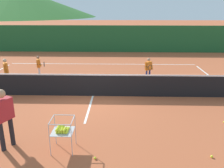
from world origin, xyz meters
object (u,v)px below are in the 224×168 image
tennis_ball_1 (95,158)px  tennis_ball_6 (212,157)px  student_2 (148,67)px  tennis_ball_4 (224,122)px  student_1 (39,65)px  ball_cart (62,130)px  instructor (4,114)px  tennis_net (93,85)px  student_0 (6,70)px

tennis_ball_1 → tennis_ball_6: (2.98, 0.15, 0.00)m
tennis_ball_1 → student_2: bearing=72.8°
tennis_ball_4 → tennis_ball_6: same height
student_1 → tennis_ball_4: size_ratio=17.53×
tennis_ball_1 → tennis_ball_6: bearing=2.9°
ball_cart → tennis_ball_4: bearing=18.8°
instructor → ball_cart: size_ratio=1.87×
tennis_net → student_2: (2.62, 2.28, 0.22)m
student_0 → tennis_ball_6: bearing=-35.6°
student_0 → student_1: (1.12, 1.43, -0.08)m
tennis_net → student_1: bearing=139.6°
instructor → tennis_ball_1: 2.66m
ball_cart → tennis_ball_4: (4.99, 1.70, -0.56)m
instructor → tennis_ball_1: (2.43, -0.48, -0.97)m
ball_cart → instructor: bearing=177.2°
ball_cart → tennis_ball_1: (0.89, -0.40, -0.56)m
tennis_ball_6 → ball_cart: bearing=176.3°
instructor → student_2: instructor is taller
tennis_net → tennis_ball_1: tennis_net is taller
ball_cart → tennis_ball_1: size_ratio=13.22×
student_2 → tennis_ball_4: (2.01, -4.64, -0.69)m
ball_cart → tennis_ball_4: ball_cart is taller
student_2 → tennis_ball_1: 7.09m
tennis_ball_1 → tennis_net: bearing=96.8°
tennis_ball_1 → tennis_ball_4: bearing=27.1°
instructor → student_2: (4.52, 6.27, -0.29)m
student_2 → ball_cart: (-2.98, -6.34, -0.13)m
tennis_ball_4 → tennis_ball_6: bearing=-119.9°
student_0 → instructor: bearing=-65.7°
tennis_net → student_2: size_ratio=10.27×
instructor → student_1: 6.80m
student_0 → tennis_ball_4: bearing=-22.2°
student_1 → tennis_ball_6: bearing=-46.4°
student_0 → tennis_ball_1: size_ratio=19.68×
tennis_ball_1 → tennis_ball_6: same height
student_1 → ball_cart: (2.80, -6.75, -0.12)m
instructor → tennis_ball_4: size_ratio=24.70×
student_0 → student_2: 6.97m
ball_cart → tennis_ball_4: size_ratio=13.22×
tennis_net → tennis_ball_6: 5.58m
instructor → student_0: instructor is taller
instructor → student_1: size_ratio=1.41×
instructor → tennis_ball_6: size_ratio=24.70×
student_1 → tennis_ball_4: bearing=-33.0°
tennis_ball_1 → tennis_ball_6: 2.98m
student_1 → tennis_ball_1: student_1 is taller
tennis_ball_6 → instructor: bearing=176.5°
ball_cart → tennis_ball_1: ball_cart is taller
student_2 → tennis_ball_1: student_2 is taller
instructor → tennis_ball_6: 5.50m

